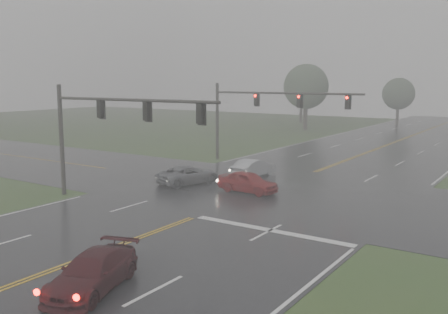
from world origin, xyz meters
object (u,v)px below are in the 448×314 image
Objects in this scene: signal_gantry_far at (258,107)px; sedan_red at (248,192)px; signal_gantry_near at (102,121)px; sedan_silver at (253,177)px; sedan_maroon at (93,290)px; car_grey at (189,184)px.

sedan_red is at bearing -63.35° from signal_gantry_far.
signal_gantry_near is 0.89× the size of signal_gantry_far.
sedan_silver is at bearing 73.94° from signal_gantry_near.
signal_gantry_far reaches higher than sedan_silver.
sedan_red is at bearing 84.08° from sedan_maroon.
sedan_silver is 5.38m from car_grey.
sedan_silver is (-5.80, 20.83, 0.00)m from sedan_maroon.
sedan_silver is at bearing -100.38° from car_grey.
sedan_maroon is 1.08× the size of sedan_silver.
sedan_red is at bearing 121.39° from sedan_silver.
signal_gantry_far is (-2.79, 5.54, 4.94)m from sedan_silver.
signal_gantry_near is at bearing 142.12° from sedan_red.
car_grey is at bearing -88.18° from signal_gantry_far.
sedan_silver is at bearing -63.26° from signal_gantry_far.
car_grey is 0.34× the size of signal_gantry_far.
sedan_maroon and car_grey have the same top height.
sedan_maroon is at bearing -44.76° from signal_gantry_near.
signal_gantry_far is (-8.59, 26.38, 4.94)m from sedan_maroon.
signal_gantry_near is at bearing 99.44° from car_grey.
sedan_red is 10.27m from signal_gantry_near.
sedan_red is at bearing -163.07° from car_grey.
signal_gantry_near reaches higher than sedan_maroon.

